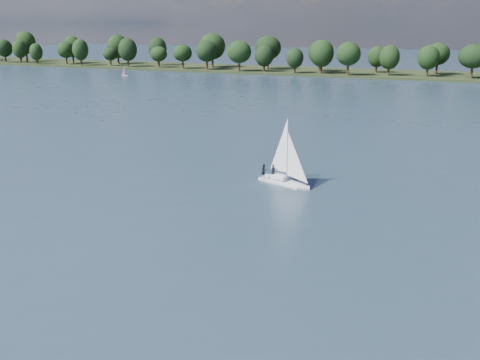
# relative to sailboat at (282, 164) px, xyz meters

# --- Properties ---
(ground) EXTENTS (700.00, 700.00, 0.00)m
(ground) POSITION_rel_sailboat_xyz_m (-7.04, 52.94, -2.63)
(ground) COLOR #233342
(ground) RESTS_ON ground
(far_shore) EXTENTS (660.00, 40.00, 1.50)m
(far_shore) POSITION_rel_sailboat_xyz_m (-7.04, 164.94, -2.63)
(far_shore) COLOR black
(far_shore) RESTS_ON ground
(sailboat) EXTENTS (7.41, 4.42, 9.44)m
(sailboat) POSITION_rel_sailboat_xyz_m (0.00, 0.00, 0.00)
(sailboat) COLOR white
(sailboat) RESTS_ON ground
(dinghy_pink) EXTENTS (2.62, 1.64, 3.91)m
(dinghy_pink) POSITION_rel_sailboat_xyz_m (-106.07, 119.32, -1.71)
(dinghy_pink) COLOR white
(dinghy_pink) RESTS_ON ground
(pontoon) EXTENTS (4.09, 2.19, 0.50)m
(pontoon) POSITION_rel_sailboat_xyz_m (-196.91, 149.75, -2.63)
(pontoon) COLOR #505254
(pontoon) RESTS_ON ground
(treeline) EXTENTS (562.77, 73.86, 18.51)m
(treeline) POSITION_rel_sailboat_xyz_m (-9.09, 160.99, 5.45)
(treeline) COLOR black
(treeline) RESTS_ON ground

